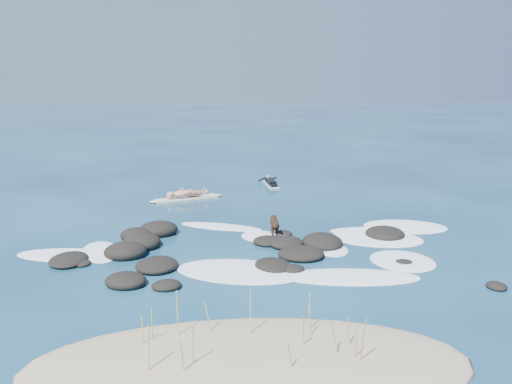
{
  "coord_description": "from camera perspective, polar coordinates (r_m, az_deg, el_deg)",
  "views": [
    {
      "loc": [
        -0.62,
        -18.4,
        5.74
      ],
      "look_at": [
        1.07,
        4.0,
        0.9
      ],
      "focal_mm": 40.0,
      "sensor_mm": 36.0,
      "label": 1
    }
  ],
  "objects": [
    {
      "name": "dune_grass",
      "position": [
        11.74,
        -0.38,
        -13.97
      ],
      "size": [
        4.35,
        1.94,
        1.09
      ],
      "color": "olive",
      "rests_on": "ground"
    },
    {
      "name": "breaking_foam",
      "position": [
        18.8,
        4.23,
        -5.62
      ],
      "size": [
        15.18,
        7.46,
        0.12
      ],
      "color": "white",
      "rests_on": "ground"
    },
    {
      "name": "sand_dune",
      "position": [
        11.72,
        -0.76,
        -17.17
      ],
      "size": [
        9.0,
        4.4,
        0.6
      ],
      "primitive_type": "ellipsoid",
      "color": "#9E8966",
      "rests_on": "ground"
    },
    {
      "name": "standing_surfer_rig",
      "position": [
        25.7,
        -7.01,
        0.92
      ],
      "size": [
        3.3,
        1.62,
        1.95
      ],
      "rotation": [
        0.0,
        0.0,
        0.38
      ],
      "color": "beige",
      "rests_on": "ground"
    },
    {
      "name": "reef_rocks",
      "position": [
        18.51,
        -3.74,
        -5.57
      ],
      "size": [
        12.86,
        7.03,
        0.62
      ],
      "color": "black",
      "rests_on": "ground"
    },
    {
      "name": "ground",
      "position": [
        19.29,
        -2.28,
        -5.17
      ],
      "size": [
        160.0,
        160.0,
        0.0
      ],
      "primitive_type": "plane",
      "color": "#0A2642",
      "rests_on": "ground"
    },
    {
      "name": "paddling_surfer_rig",
      "position": [
        28.86,
        1.46,
        0.95
      ],
      "size": [
        1.0,
        2.24,
        0.39
      ],
      "rotation": [
        0.0,
        0.0,
        1.68
      ],
      "color": "silver",
      "rests_on": "ground"
    },
    {
      "name": "dog",
      "position": [
        19.91,
        1.86,
        -3.17
      ],
      "size": [
        0.29,
        1.14,
        0.72
      ],
      "rotation": [
        0.0,
        0.0,
        1.56
      ],
      "color": "black",
      "rests_on": "ground"
    }
  ]
}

